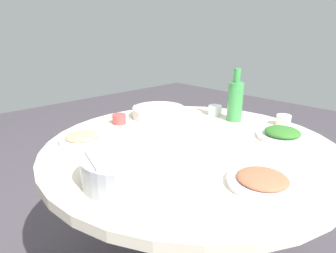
{
  "coord_description": "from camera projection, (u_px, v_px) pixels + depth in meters",
  "views": [
    {
      "loc": [
        -0.77,
        0.88,
        1.22
      ],
      "look_at": [
        0.08,
        0.06,
        0.82
      ],
      "focal_mm": 30.82,
      "sensor_mm": 36.0,
      "label": 1
    }
  ],
  "objects": [
    {
      "name": "tea_cup_side",
      "position": [
        119.0,
        119.0,
        1.5
      ],
      "size": [
        0.07,
        0.07,
        0.05
      ],
      "primitive_type": "cylinder",
      "color": "#C64344",
      "rests_on": "round_dining_table"
    },
    {
      "name": "dish_shrimp",
      "position": [
        82.0,
        138.0,
        1.27
      ],
      "size": [
        0.2,
        0.2,
        0.04
      ],
      "color": "silver",
      "rests_on": "round_dining_table"
    },
    {
      "name": "dish_tofu_braise",
      "position": [
        262.0,
        181.0,
        0.91
      ],
      "size": [
        0.22,
        0.22,
        0.04
      ],
      "color": "white",
      "rests_on": "round_dining_table"
    },
    {
      "name": "green_bottle",
      "position": [
        235.0,
        100.0,
        1.53
      ],
      "size": [
        0.08,
        0.08,
        0.28
      ],
      "color": "#3C9348",
      "rests_on": "round_dining_table"
    },
    {
      "name": "dish_greens",
      "position": [
        282.0,
        134.0,
        1.3
      ],
      "size": [
        0.22,
        0.22,
        0.05
      ],
      "color": "white",
      "rests_on": "round_dining_table"
    },
    {
      "name": "tea_cup_near",
      "position": [
        283.0,
        120.0,
        1.47
      ],
      "size": [
        0.07,
        0.07,
        0.05
      ],
      "primitive_type": "cylinder",
      "color": "white",
      "rests_on": "round_dining_table"
    },
    {
      "name": "round_dining_table",
      "position": [
        190.0,
        161.0,
        1.28
      ],
      "size": [
        1.25,
        1.25,
        0.75
      ],
      "color": "#99999E",
      "rests_on": "ground"
    },
    {
      "name": "rice_bowl",
      "position": [
        123.0,
        168.0,
        0.92
      ],
      "size": [
        0.26,
        0.26,
        0.1
      ],
      "color": "#B2B5BA",
      "rests_on": "round_dining_table"
    },
    {
      "name": "tea_cup_far",
      "position": [
        215.0,
        110.0,
        1.65
      ],
      "size": [
        0.08,
        0.08,
        0.06
      ],
      "primitive_type": "cylinder",
      "color": "white",
      "rests_on": "round_dining_table"
    },
    {
      "name": "soup_bowl",
      "position": [
        159.0,
        112.0,
        1.61
      ],
      "size": [
        0.3,
        0.29,
        0.06
      ],
      "color": "white",
      "rests_on": "round_dining_table"
    }
  ]
}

